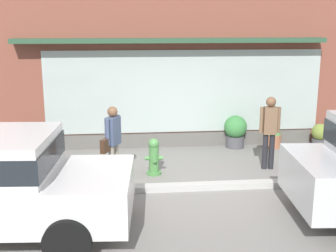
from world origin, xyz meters
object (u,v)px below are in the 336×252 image
object	(u,v)px
potted_plant_window_center	(320,135)
potted_plant_corner_tall	(274,127)
potted_plant_trailing_edge	(34,141)
pedestrian_passerby	(270,127)
fire_hydrant	(154,157)
potted_plant_by_entrance	(235,130)
pedestrian_with_handbag	(113,138)

from	to	relation	value
potted_plant_window_center	potted_plant_corner_tall	bearing A→B (deg)	177.32
potted_plant_corner_tall	potted_plant_trailing_edge	bearing A→B (deg)	-178.53
pedestrian_passerby	potted_plant_trailing_edge	xyz separation A→B (m)	(-5.51, 1.55, -0.57)
fire_hydrant	potted_plant_trailing_edge	bearing A→B (deg)	150.11
potted_plant_corner_tall	potted_plant_window_center	bearing A→B (deg)	-2.68
potted_plant_corner_tall	potted_plant_by_entrance	bearing A→B (deg)	175.17
pedestrian_with_handbag	pedestrian_passerby	size ratio (longest dim) A/B	0.95
fire_hydrant	pedestrian_with_handbag	size ratio (longest dim) A/B	0.51
pedestrian_passerby	fire_hydrant	bearing A→B (deg)	9.77
fire_hydrant	potted_plant_window_center	size ratio (longest dim) A/B	1.30
fire_hydrant	pedestrian_with_handbag	world-z (taller)	pedestrian_with_handbag
pedestrian_with_handbag	potted_plant_trailing_edge	size ratio (longest dim) A/B	2.16
fire_hydrant	potted_plant_trailing_edge	size ratio (longest dim) A/B	1.11
pedestrian_passerby	potted_plant_window_center	distance (m)	2.67
pedestrian_with_handbag	potted_plant_corner_tall	bearing A→B (deg)	144.75
fire_hydrant	pedestrian_with_handbag	xyz separation A→B (m)	(-0.87, -0.29, 0.52)
fire_hydrant	potted_plant_by_entrance	size ratio (longest dim) A/B	0.94
pedestrian_passerby	potted_plant_trailing_edge	world-z (taller)	pedestrian_passerby
pedestrian_passerby	potted_plant_corner_tall	distance (m)	1.90
fire_hydrant	pedestrian_passerby	xyz separation A→B (m)	(2.62, 0.12, 0.57)
potted_plant_trailing_edge	potted_plant_corner_tall	distance (m)	6.23
potted_plant_trailing_edge	pedestrian_with_handbag	bearing A→B (deg)	-44.11
potted_plant_by_entrance	potted_plant_window_center	bearing A→B (deg)	-3.64
pedestrian_with_handbag	potted_plant_by_entrance	size ratio (longest dim) A/B	1.83
fire_hydrant	potted_plant_corner_tall	distance (m)	3.80
pedestrian_with_handbag	potted_plant_by_entrance	xyz separation A→B (m)	(3.19, 2.20, -0.46)
potted_plant_window_center	potted_plant_by_entrance	world-z (taller)	potted_plant_by_entrance
pedestrian_passerby	potted_plant_window_center	world-z (taller)	pedestrian_passerby
potted_plant_window_center	potted_plant_by_entrance	xyz separation A→B (m)	(-2.30, 0.15, 0.14)
pedestrian_passerby	potted_plant_corner_tall	xyz separation A→B (m)	(0.72, 1.71, -0.41)
potted_plant_window_center	pedestrian_with_handbag	bearing A→B (deg)	-159.44
potted_plant_window_center	potted_plant_by_entrance	size ratio (longest dim) A/B	0.72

